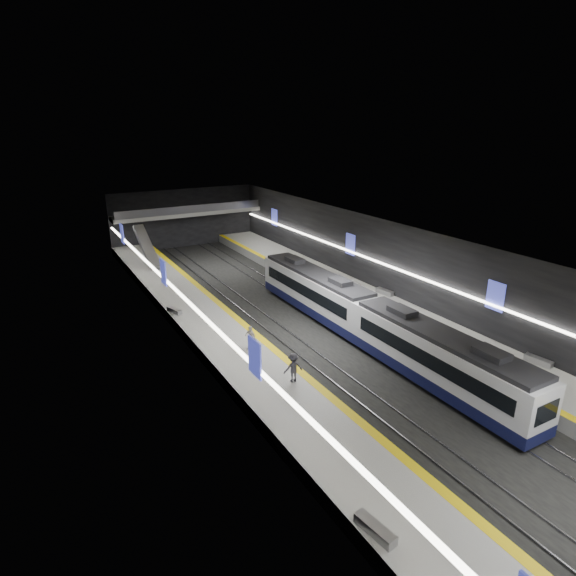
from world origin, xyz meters
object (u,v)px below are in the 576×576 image
passenger_left_a (250,337)px  bench_right_near (538,361)px  escalator (147,247)px  bench_right_far (385,292)px  bench_left_near (375,529)px  train (367,318)px  passenger_right_a (360,293)px  passenger_left_b (293,368)px  bench_left_far (174,311)px

passenger_left_a → bench_right_near: bearing=34.9°
escalator → bench_right_far: bearing=-52.7°
escalator → bench_left_near: 44.21m
train → bench_left_near: (-12.00, -15.72, -0.96)m
escalator → passenger_right_a: size_ratio=5.21×
bench_right_far → bench_right_near: bearing=-96.8°
bench_left_near → bench_right_far: 28.92m
bench_right_near → passenger_left_b: (-15.83, 6.31, 0.75)m
bench_left_far → passenger_right_a: 16.78m
passenger_left_a → passenger_left_b: passenger_left_b is taller
bench_left_near → passenger_left_a: (2.81, 17.66, 0.65)m
bench_right_far → passenger_left_b: (-15.83, -9.73, 0.74)m
passenger_left_b → passenger_left_a: bearing=-78.8°
escalator → passenger_left_b: escalator is taller
escalator → bench_left_near: escalator is taller
bench_left_near → passenger_left_b: bearing=67.1°
bench_left_near → bench_left_far: bench_left_near is taller
train → bench_left_near: bearing=-127.3°
bench_left_near → bench_right_near: size_ratio=1.04×
train → bench_right_far: size_ratio=15.70×
bench_left_far → passenger_left_b: size_ratio=0.86×
bench_right_far → passenger_right_a: 3.23m
bench_right_far → passenger_left_a: passenger_left_a is taller
passenger_right_a → passenger_left_b: bearing=105.9°
bench_left_near → passenger_right_a: passenger_right_a is taller
train → passenger_right_a: bearing=57.0°
escalator → passenger_left_a: 26.50m
train → bench_right_near: (7.00, -9.96, -0.97)m
bench_right_near → passenger_left_a: size_ratio=1.05×
bench_right_far → train: bearing=-145.8°
bench_left_near → bench_right_near: bench_left_near is taller
escalator → passenger_left_a: size_ratio=4.51×
escalator → bench_left_far: size_ratio=4.79×
bench_left_near → bench_right_far: (19.00, 21.80, -0.00)m
passenger_right_a → escalator: bearing=10.5°
escalator → bench_left_near: (-2.00, -44.13, -1.66)m
bench_right_near → passenger_left_a: (-16.19, 11.89, 0.66)m
train → passenger_right_a: 7.04m
bench_left_near → passenger_left_a: 17.89m
train → passenger_left_a: bearing=168.1°
train → passenger_left_a: size_ratio=16.92×
train → bench_left_far: (-12.00, 11.46, -0.99)m
escalator → passenger_right_a: 26.44m
bench_left_far → passenger_left_b: passenger_left_b is taller
passenger_right_a → passenger_left_b: size_ratio=0.79×
bench_left_near → passenger_left_a: bearing=72.8°
train → escalator: bearing=109.4°
escalator → bench_right_far: escalator is taller
bench_left_far → passenger_left_b: 15.46m
train → passenger_left_b: (-8.83, -3.65, -0.22)m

